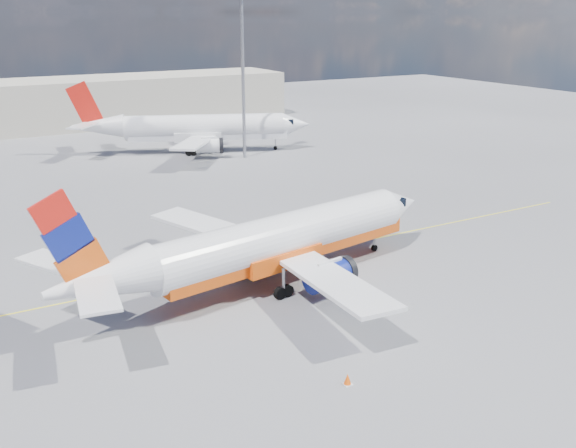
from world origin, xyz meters
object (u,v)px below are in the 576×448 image
traffic_cone (348,379)px  second_jet (197,128)px  main_jet (273,242)px  gse_tug (374,211)px

traffic_cone → second_jet: bearing=75.2°
main_jet → traffic_cone: (-2.87, -13.55, -2.93)m
second_jet → gse_tug: (2.76, -37.18, -2.54)m
main_jet → traffic_cone: 14.15m
main_jet → traffic_cone: size_ratio=50.05×
second_jet → gse_tug: size_ratio=12.29×
gse_tug → traffic_cone: (-18.42, -22.16, -0.49)m
traffic_cone → gse_tug: bearing=50.3°
main_jet → gse_tug: (15.54, 8.61, -2.44)m
main_jet → traffic_cone: bearing=-111.9°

